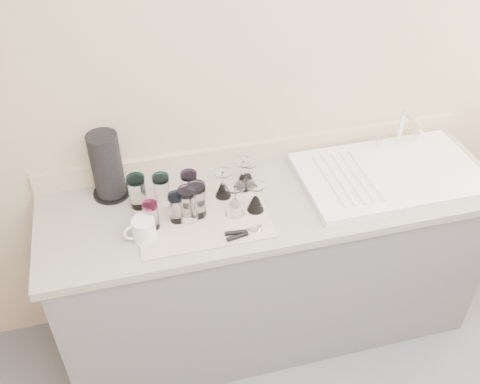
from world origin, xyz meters
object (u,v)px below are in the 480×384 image
object	(u,v)px
tumbler_lavender	(197,200)
tumbler_extra	(188,204)
tumbler_teal	(137,192)
goblet_front_right	(256,201)
white_mug	(143,230)
tumbler_purple	(189,187)
paper_towel_roll	(107,166)
tumbler_magenta	(151,215)
tumbler_cyan	(162,190)
goblet_back_left	(223,188)
goblet_back_right	(243,178)
sink_unit	(390,173)
can_opener	(244,233)
tumbler_blue	(177,207)
goblet_front_left	(235,204)
goblet_extra	(248,178)

from	to	relation	value
tumbler_lavender	tumbler_extra	bearing A→B (deg)	-154.61
tumbler_teal	goblet_front_right	bearing A→B (deg)	-17.44
tumbler_lavender	white_mug	bearing A→B (deg)	-161.14
tumbler_purple	tumbler_extra	xyz separation A→B (m)	(-0.03, -0.12, 0.01)
tumbler_purple	paper_towel_roll	distance (m)	0.36
tumbler_magenta	paper_towel_roll	xyz separation A→B (m)	(-0.15, 0.27, 0.08)
tumbler_cyan	tumbler_purple	size ratio (longest dim) A/B	1.00
goblet_back_left	goblet_back_right	size ratio (longest dim) A/B	0.90
sink_unit	tumbler_teal	world-z (taller)	sink_unit
tumbler_magenta	goblet_back_right	distance (m)	0.45
tumbler_magenta	can_opener	world-z (taller)	tumbler_magenta
paper_towel_roll	tumbler_lavender	bearing A→B (deg)	-35.12
tumbler_blue	goblet_front_right	size ratio (longest dim) A/B	0.99
tumbler_magenta	tumbler_blue	xyz separation A→B (m)	(0.11, 0.02, 0.00)
tumbler_cyan	tumbler_magenta	size ratio (longest dim) A/B	1.16
can_opener	paper_towel_roll	size ratio (longest dim) A/B	0.49
tumbler_cyan	tumbler_lavender	bearing A→B (deg)	-40.39
tumbler_magenta	tumbler_extra	size ratio (longest dim) A/B	0.79
goblet_front_right	paper_towel_roll	size ratio (longest dim) A/B	0.44
sink_unit	tumbler_cyan	distance (m)	1.04
goblet_back_left	goblet_front_left	xyz separation A→B (m)	(0.02, -0.13, 0.01)
tumbler_blue	goblet_front_right	world-z (taller)	goblet_front_right
goblet_extra	goblet_front_right	bearing A→B (deg)	-94.00
goblet_back_left	tumbler_teal	bearing A→B (deg)	176.08
tumbler_extra	paper_towel_roll	world-z (taller)	paper_towel_roll
tumbler_extra	paper_towel_roll	size ratio (longest dim) A/B	0.51
tumbler_teal	tumbler_extra	xyz separation A→B (m)	(0.19, -0.14, 0.00)
sink_unit	tumbler_teal	distance (m)	1.14
goblet_front_right	tumbler_teal	bearing A→B (deg)	162.56
goblet_front_left	tumbler_extra	bearing A→B (deg)	175.71
tumbler_extra	tumbler_lavender	bearing A→B (deg)	25.39
tumbler_purple	goblet_front_right	distance (m)	0.29
tumbler_purple	tumbler_magenta	bearing A→B (deg)	-144.08
sink_unit	tumbler_lavender	world-z (taller)	sink_unit
tumbler_blue	goblet_back_left	size ratio (longest dim) A/B	1.02
paper_towel_roll	white_mug	bearing A→B (deg)	-71.89
goblet_front_left	white_mug	bearing A→B (deg)	-173.17
tumbler_extra	white_mug	bearing A→B (deg)	-162.58
tumbler_magenta	goblet_front_left	distance (m)	0.35
can_opener	paper_towel_roll	world-z (taller)	paper_towel_roll
goblet_back_left	goblet_front_left	world-z (taller)	goblet_front_left
tumbler_blue	goblet_extra	size ratio (longest dim) A/B	1.00
goblet_extra	can_opener	size ratio (longest dim) A/B	0.89
can_opener	tumbler_teal	bearing A→B (deg)	143.46
goblet_back_left	goblet_extra	world-z (taller)	goblet_extra
goblet_back_left	goblet_back_right	bearing A→B (deg)	19.24
can_opener	goblet_extra	bearing A→B (deg)	71.49
tumbler_lavender	white_mug	distance (m)	0.25
tumbler_magenta	paper_towel_roll	bearing A→B (deg)	118.63
sink_unit	tumbler_teal	bearing A→B (deg)	176.21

